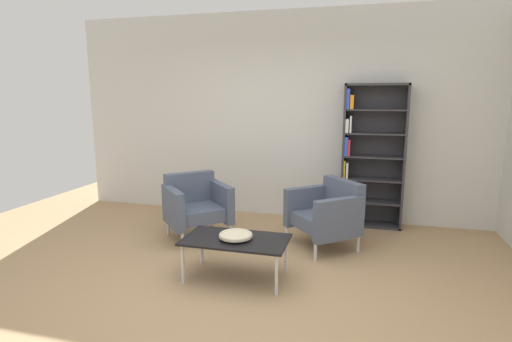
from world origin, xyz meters
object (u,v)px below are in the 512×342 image
(bookshelf_tall, at_px, (369,156))
(armchair_near_window, at_px, (327,212))
(coffee_table_low, at_px, (236,242))
(decorative_bowl, at_px, (236,235))
(armchair_corner_red, at_px, (196,204))

(bookshelf_tall, relative_size, armchair_near_window, 2.00)
(coffee_table_low, distance_m, armchair_near_window, 1.31)
(bookshelf_tall, height_order, decorative_bowl, bookshelf_tall)
(coffee_table_low, distance_m, decorative_bowl, 0.07)
(coffee_table_low, bearing_deg, bookshelf_tall, 58.90)
(coffee_table_low, relative_size, decorative_bowl, 3.12)
(armchair_near_window, distance_m, armchair_corner_red, 1.61)
(coffee_table_low, height_order, decorative_bowl, decorative_bowl)
(decorative_bowl, bearing_deg, coffee_table_low, 0.00)
(bookshelf_tall, relative_size, armchair_corner_red, 2.00)
(armchair_corner_red, bearing_deg, coffee_table_low, -93.00)
(armchair_near_window, bearing_deg, bookshelf_tall, 113.99)
(decorative_bowl, xyz_separation_m, armchair_corner_red, (-0.84, 0.99, -0.02))
(decorative_bowl, bearing_deg, bookshelf_tall, 58.90)
(decorative_bowl, height_order, armchair_corner_red, armchair_corner_red)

